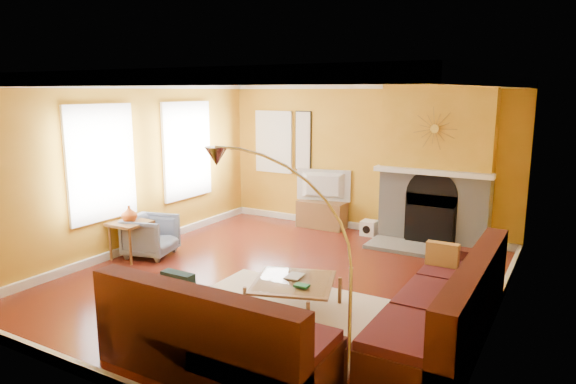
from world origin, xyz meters
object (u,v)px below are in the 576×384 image
Objects in this scene: sectional_sofa at (327,288)px; coffee_table at (293,295)px; side_table at (131,240)px; arc_lamp at (285,281)px; media_console at (322,214)px; armchair at (151,236)px.

coffee_table is at bearing 158.63° from sectional_sofa.
side_table is 0.28× the size of arc_lamp.
coffee_table is 1.56× the size of side_table.
sectional_sofa reaches higher than media_console.
armchair is 0.34× the size of arc_lamp.
arc_lamp reaches higher than armchair.
arc_lamp is at bearing -135.03° from armchair.
arc_lamp reaches higher than media_console.
media_console is 5.61m from arc_lamp.
arc_lamp is (0.29, -1.39, 0.59)m from sectional_sofa.
side_table reaches higher than coffee_table.
coffee_table is 1.00× the size of media_console.
arc_lamp reaches higher than coffee_table.
arc_lamp is at bearing -78.12° from sectional_sofa.
media_console reaches higher than coffee_table.
side_table reaches higher than media_console.
armchair is (-3.45, 0.86, -0.13)m from sectional_sofa.
side_table is (-3.08, 0.38, 0.11)m from coffee_table.
side_table is at bearing 170.69° from sectional_sofa.
sectional_sofa is 3.81× the size of coffee_table.
coffee_table is at bearing -116.67° from armchair.
armchair is at bearing 166.00° from sectional_sofa.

